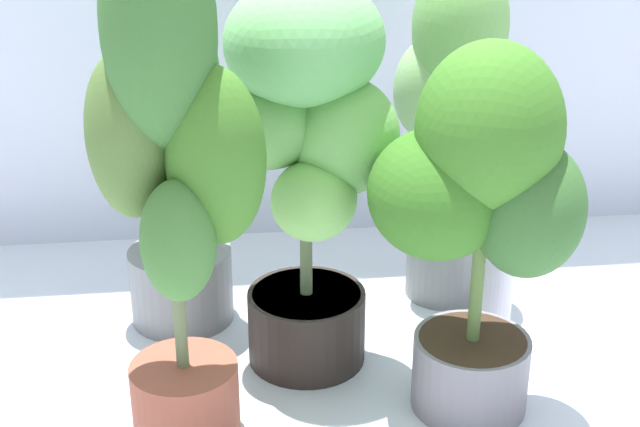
# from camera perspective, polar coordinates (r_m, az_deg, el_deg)

# --- Properties ---
(ground_plane) EXTENTS (8.00, 8.00, 0.00)m
(ground_plane) POSITION_cam_1_polar(r_m,az_deg,el_deg) (1.92, 0.75, -11.67)
(ground_plane) COLOR silver
(ground_plane) RESTS_ON ground
(potted_plant_back_right) EXTENTS (0.31, 0.27, 0.87)m
(potted_plant_back_right) POSITION_cam_1_polar(r_m,az_deg,el_deg) (2.14, 8.34, 7.21)
(potted_plant_back_right) COLOR slate
(potted_plant_back_right) RESTS_ON ground
(potted_plant_center) EXTENTS (0.46, 0.37, 0.85)m
(potted_plant_center) POSITION_cam_1_polar(r_m,az_deg,el_deg) (1.82, -0.86, 4.43)
(potted_plant_center) COLOR black
(potted_plant_center) RESTS_ON ground
(potted_plant_back_left) EXTENTS (0.36, 0.30, 0.76)m
(potted_plant_back_left) POSITION_cam_1_polar(r_m,az_deg,el_deg) (2.06, -10.07, 3.72)
(potted_plant_back_left) COLOR gray
(potted_plant_back_left) RESTS_ON ground
(potted_plant_front_right) EXTENTS (0.50, 0.38, 0.77)m
(potted_plant_front_right) POSITION_cam_1_polar(r_m,az_deg,el_deg) (1.70, 10.27, 0.69)
(potted_plant_front_right) COLOR slate
(potted_plant_front_right) RESTS_ON ground
(potted_plant_front_left) EXTENTS (0.37, 0.29, 1.02)m
(potted_plant_front_left) POSITION_cam_1_polar(r_m,az_deg,el_deg) (1.56, -9.44, 3.26)
(potted_plant_front_left) COLOR #974A38
(potted_plant_front_left) RESTS_ON ground
(nutrient_bottle) EXTENTS (0.09, 0.09, 0.27)m
(nutrient_bottle) POSITION_cam_1_polar(r_m,az_deg,el_deg) (2.08, 11.01, -5.09)
(nutrient_bottle) COLOR white
(nutrient_bottle) RESTS_ON ground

